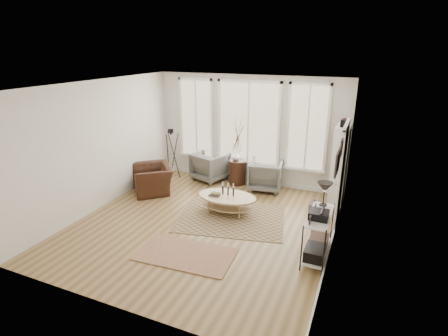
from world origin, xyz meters
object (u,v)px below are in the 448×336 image
at_px(armchair_right, 265,175).
at_px(accent_chair, 153,179).
at_px(bookcase, 339,165).
at_px(low_shelf, 318,231).
at_px(armchair_left, 210,166).
at_px(side_table, 238,152).
at_px(coffee_table, 227,200).

distance_m(armchair_right, accent_chair, 2.92).
height_order(bookcase, accent_chair, bookcase).
distance_m(low_shelf, armchair_left, 4.36).
height_order(side_table, accent_chair, side_table).
bearing_deg(bookcase, coffee_table, -145.11).
xyz_separation_m(bookcase, low_shelf, (-0.06, -2.52, -0.44)).
xyz_separation_m(bookcase, armchair_right, (-1.81, 0.15, -0.57)).
relative_size(coffee_table, armchair_right, 1.56).
height_order(low_shelf, side_table, side_table).
relative_size(low_shelf, side_table, 0.70).
distance_m(coffee_table, armchair_right, 1.73).
bearing_deg(accent_chair, bookcase, 62.42).
xyz_separation_m(armchair_left, accent_chair, (-0.99, -1.37, -0.05)).
bearing_deg(side_table, armchair_right, -5.38).
relative_size(bookcase, coffee_table, 1.54).
height_order(low_shelf, armchair_left, low_shelf).
height_order(bookcase, coffee_table, bookcase).
bearing_deg(accent_chair, low_shelf, 30.52).
height_order(bookcase, side_table, bookcase).
distance_m(coffee_table, side_table, 1.90).
distance_m(bookcase, accent_chair, 4.62).
distance_m(side_table, accent_chair, 2.33).
distance_m(coffee_table, armchair_left, 2.16).
bearing_deg(coffee_table, accent_chair, 169.89).
relative_size(coffee_table, accent_chair, 1.26).
xyz_separation_m(bookcase, side_table, (-2.63, 0.22, -0.06)).
relative_size(low_shelf, coffee_table, 0.98).
bearing_deg(coffee_table, low_shelf, -24.55).
bearing_deg(armchair_left, accent_chair, 73.27).
height_order(coffee_table, armchair_right, armchair_right).
bearing_deg(bookcase, armchair_left, 176.26).
height_order(armchair_left, armchair_right, armchair_left).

